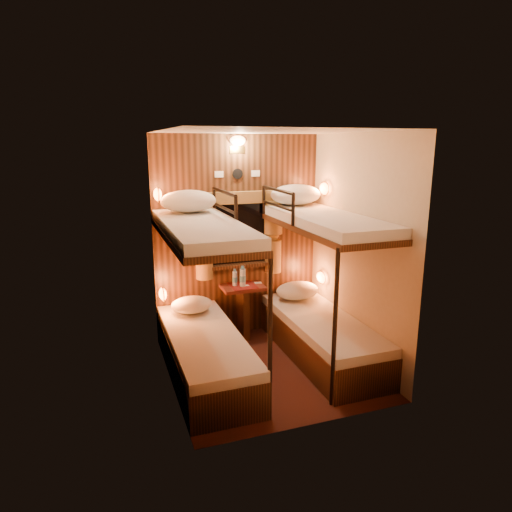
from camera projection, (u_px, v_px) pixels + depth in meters
name	position (u px, v px, depth m)	size (l,w,h in m)	color
floor	(268.00, 368.00, 4.78)	(2.10, 2.10, 0.00)	#3D1A10
ceiling	(269.00, 131.00, 4.21)	(2.10, 2.10, 0.00)	silver
wall_back	(237.00, 237.00, 5.46)	(2.40, 2.40, 0.00)	#C6B293
wall_front	(317.00, 288.00, 3.53)	(2.40, 2.40, 0.00)	#C6B293
wall_left	(167.00, 266.00, 4.17)	(2.40, 2.40, 0.00)	#C6B293
wall_right	(357.00, 250.00, 4.82)	(2.40, 2.40, 0.00)	#C6B293
back_panel	(238.00, 237.00, 5.44)	(2.00, 0.03, 2.40)	black
bunk_left	(204.00, 324.00, 4.50)	(0.72, 1.90, 1.82)	black
bunk_right	(322.00, 308.00, 4.92)	(0.72, 1.90, 1.82)	black
window	(238.00, 239.00, 5.42)	(1.00, 0.12, 0.79)	black
curtains	(239.00, 233.00, 5.37)	(1.10, 0.22, 1.00)	brown
back_fixtures	(238.00, 147.00, 5.16)	(0.54, 0.09, 0.48)	black
reading_lamps	(246.00, 239.00, 5.13)	(2.00, 0.20, 1.25)	orange
table	(243.00, 304.00, 5.46)	(0.50, 0.34, 0.66)	#591B14
bottle_left	(235.00, 279.00, 5.38)	(0.06, 0.06, 0.21)	#99BFE5
bottle_right	(243.00, 278.00, 5.35)	(0.07, 0.07, 0.25)	#99BFE5
sachet_a	(258.00, 283.00, 5.51)	(0.08, 0.06, 0.01)	silver
sachet_b	(246.00, 286.00, 5.40)	(0.07, 0.05, 0.01)	silver
pillow_lower_left	(192.00, 305.00, 5.07)	(0.46, 0.33, 0.18)	white
pillow_lower_right	(297.00, 290.00, 5.51)	(0.53, 0.38, 0.21)	white
pillow_upper_left	(188.00, 201.00, 4.77)	(0.59, 0.42, 0.23)	white
pillow_upper_right	(296.00, 195.00, 5.33)	(0.61, 0.44, 0.24)	white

